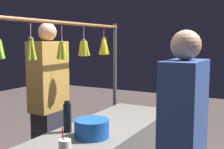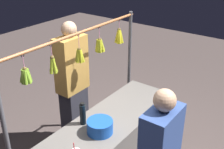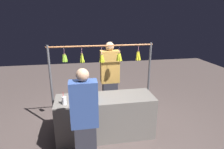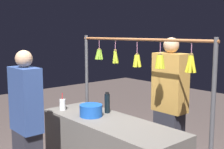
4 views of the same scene
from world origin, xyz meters
TOP-DOWN VIEW (x-y plane):
  - display_rack at (-0.02, -0.43)m, footprint 2.07×0.12m
  - water_bottle at (0.26, -0.18)m, footprint 0.07×0.07m
  - blue_bucket at (0.27, 0.06)m, footprint 0.27×0.27m
  - vendor_person at (-0.22, -0.79)m, footprint 0.41×0.22m

SIDE VIEW (x-z plane):
  - vendor_person at x=-0.22m, z-range -0.01..1.72m
  - blue_bucket at x=0.27m, z-range 0.81..0.95m
  - water_bottle at x=0.26m, z-range 0.81..1.07m
  - display_rack at x=-0.02m, z-range 0.35..2.10m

